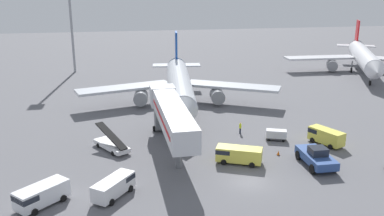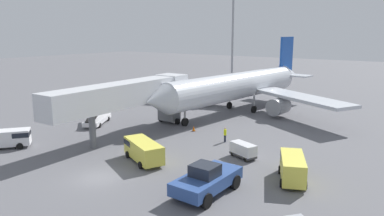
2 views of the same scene
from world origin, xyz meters
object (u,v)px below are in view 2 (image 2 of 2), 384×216
(safety_cone_bravo, at_px, (194,129))
(baggage_cart_far_center, at_px, (243,150))
(airplane_at_gate, at_px, (240,86))
(pushback_tug, at_px, (207,180))
(ground_crew_worker_foreground, at_px, (225,134))
(service_van_mid_left, at_px, (143,149))
(service_van_mid_right, at_px, (292,166))
(safety_cone_alpha, at_px, (200,166))
(belt_loader_truck, at_px, (97,118))
(apron_light_mast, at_px, (233,9))
(jet_bridge, at_px, (131,95))
(service_van_rear_right, at_px, (6,138))

(safety_cone_bravo, bearing_deg, baggage_cart_far_center, -28.39)
(airplane_at_gate, relative_size, pushback_tug, 6.00)
(ground_crew_worker_foreground, bearing_deg, airplane_at_gate, 112.58)
(service_van_mid_left, xyz_separation_m, service_van_mid_right, (13.27, 3.78, 0.06))
(pushback_tug, xyz_separation_m, baggage_cart_far_center, (-1.52, 8.82, -0.31))
(ground_crew_worker_foreground, height_order, safety_cone_alpha, ground_crew_worker_foreground)
(baggage_cart_far_center, bearing_deg, belt_loader_truck, 178.39)
(belt_loader_truck, xyz_separation_m, baggage_cart_far_center, (22.23, -0.63, 0.06))
(airplane_at_gate, height_order, pushback_tug, airplane_at_gate)
(ground_crew_worker_foreground, bearing_deg, service_van_mid_right, -31.20)
(service_van_mid_right, relative_size, apron_light_mast, 0.20)
(jet_bridge, height_order, service_van_mid_right, jet_bridge)
(safety_cone_alpha, height_order, safety_cone_bravo, safety_cone_bravo)
(service_van_mid_right, xyz_separation_m, ground_crew_worker_foreground, (-9.98, 6.04, -0.31))
(pushback_tug, xyz_separation_m, ground_crew_worker_foreground, (-5.60, 12.29, -0.23))
(ground_crew_worker_foreground, bearing_deg, baggage_cart_far_center, -40.34)
(service_van_rear_right, height_order, baggage_cart_far_center, service_van_rear_right)
(service_van_mid_right, relative_size, ground_crew_worker_foreground, 3.04)
(service_van_rear_right, height_order, service_van_mid_right, service_van_mid_right)
(belt_loader_truck, height_order, baggage_cart_far_center, belt_loader_truck)
(service_van_rear_right, relative_size, baggage_cart_far_center, 1.72)
(ground_crew_worker_foreground, relative_size, apron_light_mast, 0.07)
(service_van_rear_right, bearing_deg, belt_loader_truck, 91.18)
(ground_crew_worker_foreground, bearing_deg, service_van_rear_right, -139.35)
(safety_cone_alpha, relative_size, apron_light_mast, 0.02)
(service_van_mid_left, xyz_separation_m, apron_light_mast, (-23.36, 58.72, 16.78))
(service_van_mid_right, bearing_deg, belt_loader_truck, 173.51)
(service_van_mid_right, bearing_deg, service_van_mid_left, -164.11)
(jet_bridge, xyz_separation_m, baggage_cart_far_center, (14.64, 0.52, -4.03))
(airplane_at_gate, distance_m, pushback_tug, 30.33)
(service_van_mid_left, bearing_deg, service_van_rear_right, -159.22)
(pushback_tug, bearing_deg, service_van_rear_right, -172.56)
(pushback_tug, relative_size, safety_cone_alpha, 10.30)
(service_van_mid_right, xyz_separation_m, safety_cone_bravo, (-15.48, 7.76, -0.87))
(airplane_at_gate, bearing_deg, safety_cone_bravo, -86.23)
(belt_loader_truck, relative_size, service_van_mid_left, 1.08)
(apron_light_mast, bearing_deg, airplane_at_gate, -58.84)
(pushback_tug, relative_size, service_van_mid_right, 1.22)
(jet_bridge, relative_size, pushback_tug, 3.31)
(pushback_tug, relative_size, service_van_rear_right, 1.21)
(airplane_at_gate, bearing_deg, ground_crew_worker_foreground, -67.42)
(service_van_rear_right, height_order, service_van_mid_left, service_van_mid_left)
(service_van_mid_left, relative_size, safety_cone_bravo, 8.61)
(jet_bridge, height_order, apron_light_mast, apron_light_mast)
(jet_bridge, bearing_deg, service_van_rear_right, -122.81)
(safety_cone_alpha, bearing_deg, jet_bridge, 160.86)
(airplane_at_gate, height_order, safety_cone_alpha, airplane_at_gate)
(airplane_at_gate, height_order, service_van_mid_right, airplane_at_gate)
(pushback_tug, bearing_deg, jet_bridge, 152.82)
(pushback_tug, distance_m, apron_light_mast, 71.18)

